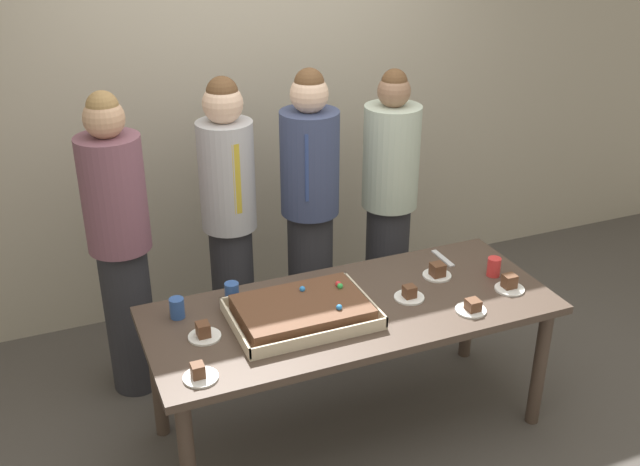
# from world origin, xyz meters

# --- Properties ---
(ground_plane) EXTENTS (12.00, 12.00, 0.00)m
(ground_plane) POSITION_xyz_m (0.00, 0.00, 0.00)
(ground_plane) COLOR #4C4742
(interior_back_panel) EXTENTS (8.00, 0.12, 3.00)m
(interior_back_panel) POSITION_xyz_m (0.00, 1.60, 1.50)
(interior_back_panel) COLOR #B2A893
(interior_back_panel) RESTS_ON ground_plane
(party_table) EXTENTS (1.99, 0.82, 0.73)m
(party_table) POSITION_xyz_m (0.00, 0.00, 0.65)
(party_table) COLOR #47382D
(party_table) RESTS_ON ground_plane
(sheet_cake) EXTENTS (0.67, 0.47, 0.11)m
(sheet_cake) POSITION_xyz_m (-0.26, -0.01, 0.78)
(sheet_cake) COLOR beige
(sheet_cake) RESTS_ON party_table
(plated_slice_near_left) EXTENTS (0.15, 0.15, 0.06)m
(plated_slice_near_left) POSITION_xyz_m (0.51, -0.26, 0.75)
(plated_slice_near_left) COLOR white
(plated_slice_near_left) RESTS_ON party_table
(plated_slice_near_right) EXTENTS (0.15, 0.15, 0.08)m
(plated_slice_near_right) POSITION_xyz_m (0.81, -0.15, 0.76)
(plated_slice_near_right) COLOR white
(plated_slice_near_right) RESTS_ON party_table
(plated_slice_far_left) EXTENTS (0.15, 0.15, 0.07)m
(plated_slice_far_left) POSITION_xyz_m (-0.82, -0.28, 0.75)
(plated_slice_far_left) COLOR white
(plated_slice_far_left) RESTS_ON party_table
(plated_slice_far_right) EXTENTS (0.15, 0.15, 0.08)m
(plated_slice_far_right) POSITION_xyz_m (0.54, 0.10, 0.76)
(plated_slice_far_right) COLOR white
(plated_slice_far_right) RESTS_ON party_table
(plated_slice_center_front) EXTENTS (0.15, 0.15, 0.07)m
(plated_slice_center_front) POSITION_xyz_m (0.30, -0.04, 0.75)
(plated_slice_center_front) COLOR white
(plated_slice_center_front) RESTS_ON party_table
(plated_slice_center_back) EXTENTS (0.15, 0.15, 0.07)m
(plated_slice_center_back) POSITION_xyz_m (-0.73, 0.01, 0.76)
(plated_slice_center_back) COLOR white
(plated_slice_center_back) RESTS_ON party_table
(drink_cup_nearest) EXTENTS (0.07, 0.07, 0.10)m
(drink_cup_nearest) POSITION_xyz_m (-0.52, 0.27, 0.78)
(drink_cup_nearest) COLOR #2D5199
(drink_cup_nearest) RESTS_ON party_table
(drink_cup_middle) EXTENTS (0.07, 0.07, 0.10)m
(drink_cup_middle) POSITION_xyz_m (0.82, 0.01, 0.78)
(drink_cup_middle) COLOR red
(drink_cup_middle) RESTS_ON party_table
(drink_cup_far_end) EXTENTS (0.07, 0.07, 0.10)m
(drink_cup_far_end) POSITION_xyz_m (-0.80, 0.23, 0.78)
(drink_cup_far_end) COLOR #2D5199
(drink_cup_far_end) RESTS_ON party_table
(cake_server_utensil) EXTENTS (0.03, 0.20, 0.01)m
(cake_server_utensil) POSITION_xyz_m (0.67, 0.27, 0.74)
(cake_server_utensil) COLOR silver
(cake_server_utensil) RESTS_ON party_table
(person_serving_front) EXTENTS (0.31, 0.31, 1.69)m
(person_serving_front) POSITION_xyz_m (-0.35, 0.90, 0.90)
(person_serving_front) COLOR #28282D
(person_serving_front) RESTS_ON ground_plane
(person_green_shirt_behind) EXTENTS (0.33, 0.33, 1.65)m
(person_green_shirt_behind) POSITION_xyz_m (0.63, 0.84, 0.86)
(person_green_shirt_behind) COLOR #28282D
(person_green_shirt_behind) RESTS_ON ground_plane
(person_striped_tie_right) EXTENTS (0.33, 0.33, 1.71)m
(person_striped_tie_right) POSITION_xyz_m (0.11, 0.83, 0.89)
(person_striped_tie_right) COLOR #28282D
(person_striped_tie_right) RESTS_ON ground_plane
(person_far_right_suit) EXTENTS (0.33, 0.33, 1.70)m
(person_far_right_suit) POSITION_xyz_m (-0.96, 0.80, 0.89)
(person_far_right_suit) COLOR #28282D
(person_far_right_suit) RESTS_ON ground_plane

